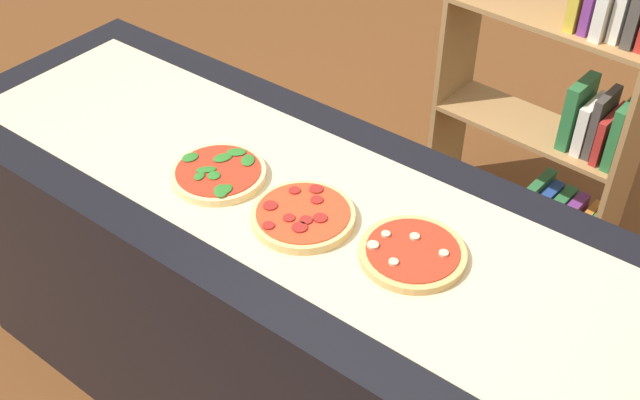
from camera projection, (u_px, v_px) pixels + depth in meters
counter at (320, 331)px, 2.09m from camera, size 2.24×0.72×0.88m
parchment_paper at (320, 206)px, 1.80m from camera, size 2.03×0.50×0.00m
pizza_spinach_0 at (219, 173)px, 1.88m from camera, size 0.23×0.23×0.03m
pizza_pepperoni_1 at (303, 216)px, 1.76m from camera, size 0.24×0.24×0.03m
pizza_mushroom_2 at (412, 253)px, 1.66m from camera, size 0.23×0.23×0.03m
bookshelf at (566, 96)px, 2.67m from camera, size 0.74×0.30×1.33m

